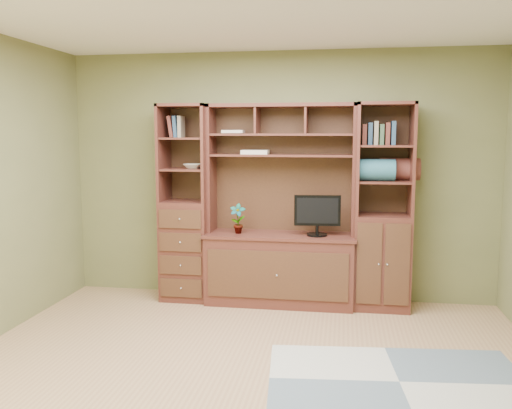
% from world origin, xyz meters
% --- Properties ---
extents(room, '(4.60, 4.10, 2.64)m').
position_xyz_m(room, '(0.00, 0.00, 1.30)').
color(room, '#AB805A').
rests_on(room, ground).
extents(center_hutch, '(1.54, 0.53, 2.05)m').
position_xyz_m(center_hutch, '(0.05, 1.73, 1.02)').
color(center_hutch, '#4C221A').
rests_on(center_hutch, ground).
extents(left_tower, '(0.50, 0.45, 2.05)m').
position_xyz_m(left_tower, '(-0.95, 1.77, 1.02)').
color(left_tower, '#4C221A').
rests_on(left_tower, ground).
extents(right_tower, '(0.55, 0.45, 2.05)m').
position_xyz_m(right_tower, '(1.07, 1.77, 1.02)').
color(right_tower, '#4C221A').
rests_on(right_tower, ground).
extents(rug, '(1.94, 1.39, 0.01)m').
position_xyz_m(rug, '(1.10, 0.05, 0.01)').
color(rug, gray).
rests_on(rug, ground).
extents(monitor, '(0.48, 0.24, 0.57)m').
position_xyz_m(monitor, '(0.43, 1.70, 1.01)').
color(monitor, black).
rests_on(monitor, center_hutch).
extents(orchid, '(0.16, 0.11, 0.31)m').
position_xyz_m(orchid, '(-0.39, 1.70, 0.88)').
color(orchid, '#B9703E').
rests_on(orchid, center_hutch).
extents(magazines, '(0.27, 0.20, 0.04)m').
position_xyz_m(magazines, '(-0.22, 1.82, 1.56)').
color(magazines, beige).
rests_on(magazines, center_hutch).
extents(bowl, '(0.20, 0.20, 0.05)m').
position_xyz_m(bowl, '(-0.87, 1.77, 1.41)').
color(bowl, beige).
rests_on(bowl, left_tower).
extents(blanket_teal, '(0.37, 0.21, 0.21)m').
position_xyz_m(blanket_teal, '(0.99, 1.73, 1.40)').
color(blanket_teal, '#285A6B').
rests_on(blanket_teal, right_tower).
extents(blanket_red, '(0.39, 0.22, 0.22)m').
position_xyz_m(blanket_red, '(1.22, 1.85, 1.40)').
color(blanket_red, brown).
rests_on(blanket_red, right_tower).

